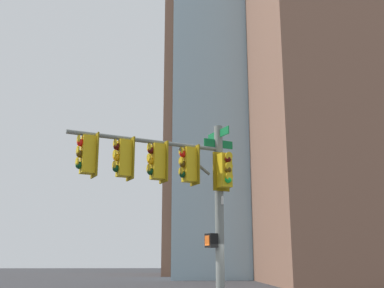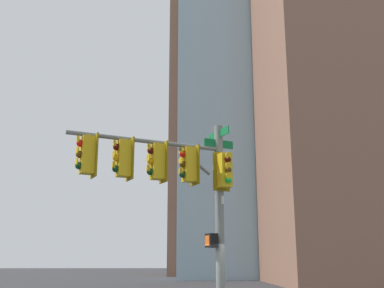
# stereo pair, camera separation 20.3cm
# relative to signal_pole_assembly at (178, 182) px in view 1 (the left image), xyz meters

# --- Properties ---
(signal_pole_assembly) EXTENTS (2.50, 4.64, 6.04)m
(signal_pole_assembly) POSITION_rel_signal_pole_assembly_xyz_m (0.00, 0.00, 0.00)
(signal_pole_assembly) COLOR slate
(signal_pole_assembly) RESTS_ON ground_plane
(building_brick_nearside) EXTENTS (27.45, 19.32, 41.57)m
(building_brick_nearside) POSITION_rel_signal_pole_assembly_xyz_m (-33.07, 17.77, 16.57)
(building_brick_nearside) COLOR #845B47
(building_brick_nearside) RESTS_ON ground_plane
(building_brick_midblock) EXTENTS (16.36, 16.92, 49.99)m
(building_brick_midblock) POSITION_rel_signal_pole_assembly_xyz_m (-53.73, 7.14, 20.78)
(building_brick_midblock) COLOR brown
(building_brick_midblock) RESTS_ON ground_plane
(building_glass_tower) EXTENTS (27.62, 23.87, 77.45)m
(building_glass_tower) POSITION_rel_signal_pole_assembly_xyz_m (-48.63, 11.80, 34.51)
(building_glass_tower) COLOR #8CB2C6
(building_glass_tower) RESTS_ON ground_plane
(building_brick_farside) EXTENTS (23.09, 14.31, 33.12)m
(building_brick_farside) POSITION_rel_signal_pole_assembly_xyz_m (-49.20, 25.45, 12.34)
(building_brick_farside) COLOR #845B47
(building_brick_farside) RESTS_ON ground_plane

